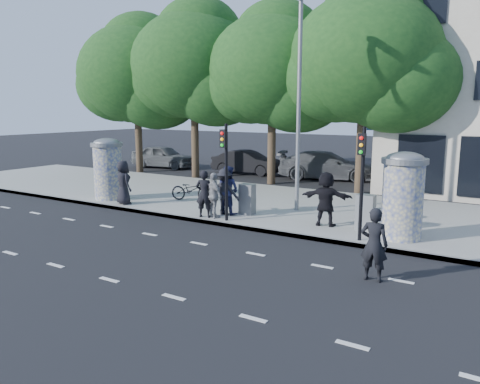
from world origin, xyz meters
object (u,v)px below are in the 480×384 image
Objects in this scene: ad_column_right at (403,194)px; ped_d at (225,192)px; man_road at (374,244)px; car_left at (163,157)px; car_mid at (247,162)px; ped_b at (204,194)px; cabinet_left at (247,199)px; street_lamp at (298,88)px; ped_c at (228,190)px; car_right at (326,165)px; cabinet_right at (365,213)px; ped_f at (326,199)px; ped_e at (214,195)px; ad_column_left at (108,167)px; ped_a at (123,182)px; traffic_pole_near at (225,162)px; bicycle at (191,190)px; traffic_pole_far at (362,172)px.

ad_column_right is 1.54× the size of ped_d.
car_left is at bearing -38.83° from man_road.
man_road is 18.67m from car_mid.
ped_b reaches higher than cabinet_left.
ped_d is 1.51× the size of cabinet_left.
car_left is (-13.96, 8.36, -4.02)m from street_lamp.
ad_column_right is at bearing 175.24° from ped_d.
car_right is (-0.47, 11.17, -0.26)m from ped_c.
car_mid is (-5.06, 11.55, -0.28)m from ped_b.
ped_f is at bearing -176.64° from cabinet_right.
ad_column_right reaches higher than ped_e.
ped_a is (1.40, -0.49, -0.48)m from ad_column_left.
street_lamp reaches higher than ped_e.
ped_c is 1.60× the size of cabinet_left.
cabinet_left is (0.12, 1.29, -1.51)m from traffic_pole_near.
ped_c is at bearing -136.34° from car_left.
ped_d reaches higher than man_road.
car_mid is at bearing -92.38° from car_left.
car_right reaches higher than cabinet_left.
cabinet_right is (5.19, 1.11, -0.23)m from ped_e.
traffic_pole_near is 13.16m from car_mid.
ped_c reaches higher than bicycle.
ped_b is 0.97× the size of man_road.
bicycle is (-9.25, 4.95, -0.26)m from man_road.
ped_d is (0.40, 0.75, 0.00)m from ped_b.
traffic_pole_near reaches higher than man_road.
traffic_pole_far is 5.12m from street_lamp.
ped_e is (-2.00, -2.69, -3.82)m from street_lamp.
car_mid is at bearing -87.69° from ped_b.
ad_column_right is at bearing -23.73° from street_lamp.
street_lamp is 4.32× the size of ped_f.
cabinet_left is (-3.14, 0.11, -0.36)m from ped_f.
traffic_pole_near is 0.61× the size of car_right.
street_lamp is 4.64× the size of ped_b.
ped_e is (-6.40, -0.76, -0.56)m from ad_column_right.
ped_a is 1.05× the size of ped_d.
ped_a is (-5.20, 0.22, -1.18)m from traffic_pole_near.
cabinet_left is (-5.68, 0.38, -0.82)m from ad_column_right.
man_road is 1.51× the size of cabinet_right.
traffic_pole_far is at bearing -156.60° from ped_e.
ped_b is (-6.77, -0.85, -0.53)m from ad_column_right.
ad_column_left is 1.00× the size of ad_column_right.
bicycle is at bearing -114.31° from ped_a.
street_lamp is 4.49× the size of man_road.
ped_b is (-2.37, -2.78, -3.78)m from street_lamp.
man_road is 23.17m from car_left.
ad_column_left is at bearing -165.06° from street_lamp.
car_mid reaches higher than cabinet_right.
man_road is at bearing -132.73° from car_left.
cabinet_left is 10.88m from car_right.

